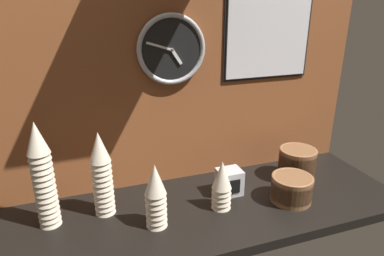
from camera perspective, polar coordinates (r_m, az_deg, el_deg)
ground_plane at (r=1.43m, az=2.82°, el=-13.28°), size 1.60×0.56×0.04m
wall_tiled_back at (r=1.46m, az=-0.75°, el=10.66°), size 1.60×0.03×1.05m
cup_stack_center_left at (r=1.25m, az=-6.06°, el=-11.20°), size 0.08×0.08×0.25m
cup_stack_far_left at (r=1.31m, az=-23.61°, el=-7.31°), size 0.08×0.08×0.40m
cup_stack_left at (r=1.33m, az=-14.80°, el=-7.42°), size 0.08×0.08×0.34m
cup_stack_center_right at (r=1.35m, az=4.97°, el=-9.41°), size 0.08×0.08×0.20m
bowl_stack_right at (r=1.47m, az=16.26°, el=-9.55°), size 0.17×0.17×0.11m
bowl_stack_far_right at (r=1.65m, az=17.10°, el=-5.59°), size 0.17×0.17×0.14m
wall_clock at (r=1.39m, az=-3.43°, el=12.92°), size 0.28×0.03×0.28m
menu_board at (r=1.57m, az=12.72°, el=16.13°), size 0.42×0.01×0.45m
napkin_dispenser at (r=1.47m, az=6.24°, el=-8.90°), size 0.10×0.09×0.11m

